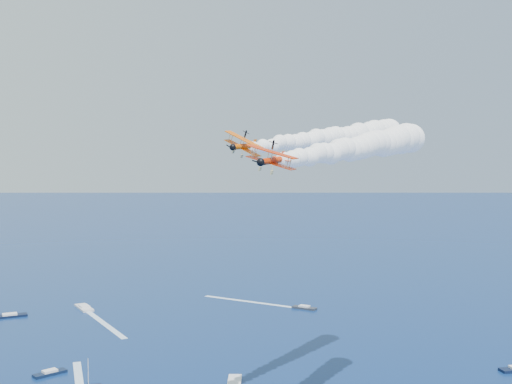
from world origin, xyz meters
TOP-DOWN VIEW (x-y plane):
  - biplane_lead at (7.55, 23.75)m, footprint 8.97×10.46m
  - biplane_trail at (-3.61, 1.82)m, footprint 8.99×10.16m
  - smoke_trail_lead at (36.61, 32.32)m, footprint 62.18×37.20m
  - smoke_trail_trail at (24.56, 12.99)m, footprint 62.52×45.34m
  - boat_wakes at (35.60, 109.48)m, footprint 99.32×86.36m

SIDE VIEW (x-z plane):
  - boat_wakes at x=35.60m, z-range 0.01..0.05m
  - biplane_trail at x=-3.61m, z-range 49.87..56.48m
  - smoke_trail_trail at x=24.56m, z-range 50.13..60.85m
  - biplane_lead at x=7.55m, z-range 51.70..59.43m
  - smoke_trail_lead at x=36.61m, z-range 52.51..63.23m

